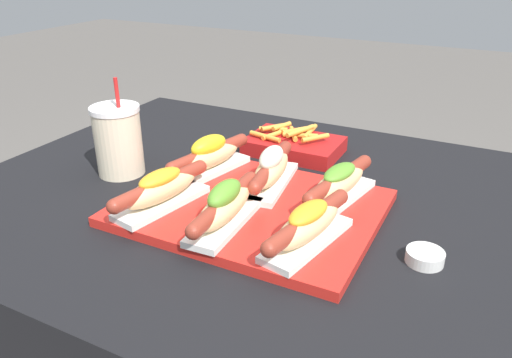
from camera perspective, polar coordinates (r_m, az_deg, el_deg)
patio_table at (r=1.20m, az=-1.02°, el=-17.44°), size 1.10×0.91×0.75m
serving_tray at (r=0.91m, az=-0.58°, el=-3.28°), size 0.45×0.35×0.02m
hot_dog_0 at (r=0.89m, az=-10.81°, el=-1.14°), size 0.09×0.22×0.07m
hot_dog_1 at (r=0.82m, az=-3.59°, el=-3.08°), size 0.07×0.23×0.08m
hot_dog_2 at (r=0.77m, az=5.94°, el=-5.25°), size 0.09×0.22×0.07m
hot_dog_3 at (r=1.01m, az=-5.38°, el=2.64°), size 0.10×0.22×0.08m
hot_dog_4 at (r=0.95m, az=1.75°, el=1.19°), size 0.09×0.22×0.08m
hot_dog_5 at (r=0.91m, az=9.44°, el=-0.48°), size 0.09×0.22×0.07m
sauce_bowl at (r=0.81m, az=18.75°, el=-8.35°), size 0.06×0.06×0.02m
drink_cup at (r=1.07m, az=-15.46°, el=4.29°), size 0.10×0.10×0.21m
fries_basket at (r=1.16m, az=4.33°, el=3.94°), size 0.21×0.15×0.06m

